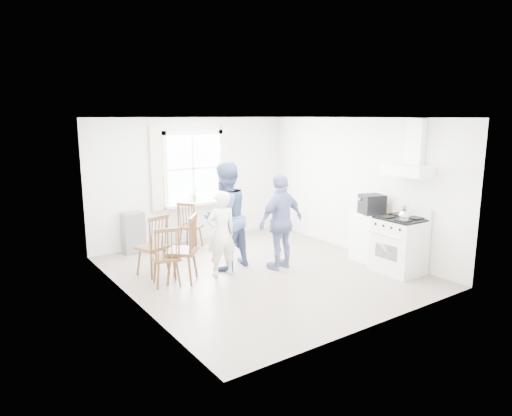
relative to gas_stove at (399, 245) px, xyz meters
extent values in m
cube|color=gray|center=(-1.91, 1.35, -0.49)|extent=(4.62, 5.12, 0.02)
cube|color=silver|center=(-1.91, 3.87, 0.82)|extent=(4.62, 0.04, 2.64)
cube|color=silver|center=(-1.91, -1.17, 0.82)|extent=(4.62, 0.04, 2.64)
cube|color=silver|center=(-4.18, 1.35, 0.82)|extent=(0.04, 5.12, 2.64)
cube|color=silver|center=(0.36, 1.35, 0.82)|extent=(0.04, 5.12, 2.64)
cube|color=white|center=(-1.91, 1.35, 2.13)|extent=(4.62, 5.12, 0.02)
cube|color=white|center=(-1.91, 3.83, 1.07)|extent=(1.20, 0.02, 1.40)
cube|color=white|center=(-1.91, 3.80, 1.81)|extent=(1.38, 0.09, 0.09)
cube|color=white|center=(-1.91, 3.80, 0.32)|extent=(1.38, 0.09, 0.09)
cube|color=white|center=(-2.56, 3.80, 1.07)|extent=(0.09, 0.09, 1.58)
cube|color=white|center=(-1.27, 3.80, 1.07)|extent=(0.09, 0.09, 1.58)
cube|color=white|center=(-1.91, 3.73, 0.34)|extent=(1.38, 0.24, 0.06)
cube|color=beige|center=(-2.73, 3.79, 1.12)|extent=(0.24, 0.05, 1.70)
cube|color=beige|center=(-1.09, 3.79, 1.12)|extent=(0.24, 0.05, 1.70)
cube|color=white|center=(0.11, 0.00, 1.26)|extent=(0.45, 0.76, 0.18)
cube|color=white|center=(0.26, 0.00, 1.73)|extent=(0.14, 0.30, 0.76)
cube|color=gray|center=(-3.31, 3.68, -0.08)|extent=(0.40, 0.30, 0.80)
cube|color=silver|center=(-0.01, 0.00, -0.02)|extent=(0.65, 0.76, 0.92)
cube|color=black|center=(-0.01, 0.00, 0.45)|extent=(0.61, 0.72, 0.03)
cube|color=silver|center=(0.29, 0.00, 0.54)|extent=(0.06, 0.76, 0.20)
cylinder|color=silver|center=(-0.35, 0.00, 0.22)|extent=(0.02, 0.61, 0.02)
sphere|color=silver|center=(-0.15, -0.18, 0.56)|extent=(0.18, 0.18, 0.18)
cylinder|color=silver|center=(-0.15, -0.18, 0.50)|extent=(0.16, 0.16, 0.04)
torus|color=black|center=(-0.15, -0.18, 0.67)|extent=(0.11, 0.04, 0.11)
cube|color=white|center=(0.07, 0.70, -0.03)|extent=(0.50, 0.55, 0.90)
cube|color=black|center=(0.02, 0.65, 0.51)|extent=(0.48, 0.45, 0.18)
cube|color=black|center=(0.02, 0.65, 0.68)|extent=(0.48, 0.45, 0.16)
cube|color=olive|center=(0.12, 0.58, 0.51)|extent=(0.36, 0.32, 0.19)
cube|color=#4A2D17|center=(-3.49, 2.29, -0.01)|extent=(0.55, 0.54, 0.05)
cube|color=#4A2D17|center=(-3.43, 2.11, 0.27)|extent=(0.42, 0.20, 0.57)
cylinder|color=#4A2D17|center=(-3.49, 2.29, -0.26)|extent=(0.04, 0.04, 0.45)
cube|color=#4A2D17|center=(-3.50, 1.70, -0.04)|extent=(0.49, 0.48, 0.05)
cube|color=#4A2D17|center=(-3.55, 1.53, 0.22)|extent=(0.39, 0.15, 0.53)
cylinder|color=#4A2D17|center=(-3.50, 1.70, -0.27)|extent=(0.04, 0.04, 0.42)
cube|color=#4A2D17|center=(-3.23, 1.70, 0.02)|extent=(0.64, 0.64, 0.06)
cube|color=#4A2D17|center=(-3.08, 1.57, 0.32)|extent=(0.34, 0.38, 0.60)
cylinder|color=#4A2D17|center=(-3.23, 1.70, -0.24)|extent=(0.04, 0.04, 0.48)
imported|color=white|center=(-2.57, 1.58, 0.23)|extent=(0.57, 0.57, 1.44)
imported|color=#44577F|center=(-2.32, 1.85, 0.45)|extent=(1.10, 1.10, 1.86)
imported|color=navy|center=(-1.53, 1.30, 0.35)|extent=(1.10, 1.10, 1.67)
imported|color=#306D35|center=(-1.96, 3.71, 0.54)|extent=(0.23, 0.23, 0.34)
cube|color=#4A2D17|center=(-2.25, 3.34, -0.04)|extent=(0.56, 0.56, 0.05)
cube|color=#4A2D17|center=(-2.39, 3.23, 0.22)|extent=(0.28, 0.35, 0.53)
cylinder|color=#4A2D17|center=(-2.25, 3.34, -0.27)|extent=(0.04, 0.04, 0.42)
camera|label=1|loc=(-6.26, -4.73, 2.15)|focal=32.00mm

